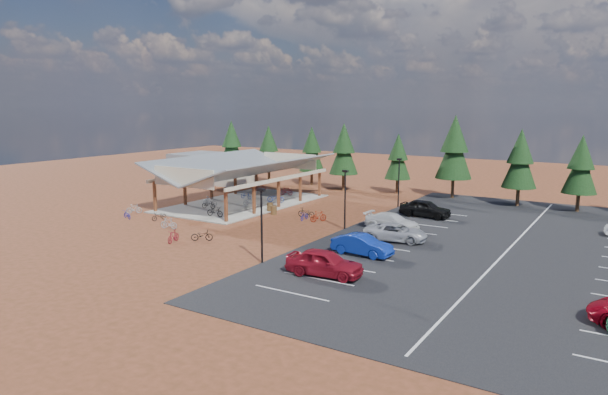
% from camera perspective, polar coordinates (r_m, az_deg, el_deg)
% --- Properties ---
extents(ground, '(140.00, 140.00, 0.00)m').
position_cam_1_polar(ground, '(47.89, -2.13, -3.08)').
color(ground, '#552E16').
rests_on(ground, ground).
extents(asphalt_lot, '(27.00, 44.00, 0.04)m').
position_cam_1_polar(asphalt_lot, '(43.63, 20.88, -4.98)').
color(asphalt_lot, black).
rests_on(asphalt_lot, ground).
extents(concrete_pad, '(10.60, 18.60, 0.10)m').
position_cam_1_polar(concrete_pad, '(59.22, -6.34, -0.60)').
color(concrete_pad, gray).
rests_on(concrete_pad, ground).
extents(bike_pavilion, '(11.65, 19.40, 4.97)m').
position_cam_1_polar(bike_pavilion, '(58.66, -6.41, 3.03)').
color(bike_pavilion, '#5B2E1A').
rests_on(bike_pavilion, concrete_pad).
extents(outbuilding, '(11.00, 7.00, 3.90)m').
position_cam_1_polar(outbuilding, '(76.19, -9.51, 3.14)').
color(outbuilding, '#ADA593').
rests_on(outbuilding, ground).
extents(lamp_post_0, '(0.50, 0.25, 5.14)m').
position_cam_1_polar(lamp_post_0, '(36.46, -4.49, -2.40)').
color(lamp_post_0, black).
rests_on(lamp_post_0, ground).
extents(lamp_post_1, '(0.50, 0.25, 5.14)m').
position_cam_1_polar(lamp_post_1, '(46.47, 4.34, 0.25)').
color(lamp_post_1, black).
rests_on(lamp_post_1, ground).
extents(lamp_post_2, '(0.50, 0.25, 5.14)m').
position_cam_1_polar(lamp_post_2, '(57.25, 9.95, 1.93)').
color(lamp_post_2, black).
rests_on(lamp_post_2, ground).
extents(trash_bin_0, '(0.60, 0.60, 0.90)m').
position_cam_1_polar(trash_bin_0, '(54.45, -3.61, -1.04)').
color(trash_bin_0, '#51391D').
rests_on(trash_bin_0, ground).
extents(trash_bin_1, '(0.60, 0.60, 0.90)m').
position_cam_1_polar(trash_bin_1, '(52.93, -3.20, -1.35)').
color(trash_bin_1, '#51391D').
rests_on(trash_bin_1, ground).
extents(pine_0, '(3.62, 3.62, 8.43)m').
position_cam_1_polar(pine_0, '(77.68, -7.63, 5.62)').
color(pine_0, '#382314').
rests_on(pine_0, ground).
extents(pine_1, '(3.37, 3.37, 7.85)m').
position_cam_1_polar(pine_1, '(73.96, -3.74, 5.21)').
color(pine_1, '#382314').
rests_on(pine_1, ground).
extents(pine_2, '(3.34, 3.34, 7.78)m').
position_cam_1_polar(pine_2, '(72.01, 0.82, 5.07)').
color(pine_2, '#382314').
rests_on(pine_2, ground).
extents(pine_3, '(3.61, 3.61, 8.40)m').
position_cam_1_polar(pine_3, '(67.89, 4.21, 5.09)').
color(pine_3, '#382314').
rests_on(pine_3, ground).
extents(pine_4, '(3.12, 3.12, 7.26)m').
position_cam_1_polar(pine_4, '(66.11, 9.87, 4.23)').
color(pine_4, '#382314').
rests_on(pine_4, ground).
extents(pine_5, '(4.09, 4.09, 9.52)m').
position_cam_1_polar(pine_5, '(63.86, 15.56, 5.08)').
color(pine_5, '#382314').
rests_on(pine_5, ground).
extents(pine_6, '(3.51, 3.51, 8.19)m').
position_cam_1_polar(pine_6, '(61.03, 21.80, 3.77)').
color(pine_6, '#382314').
rests_on(pine_6, ground).
extents(pine_7, '(3.32, 3.32, 7.72)m').
position_cam_1_polar(pine_7, '(60.36, 27.13, 3.06)').
color(pine_7, '#382314').
rests_on(pine_7, ground).
extents(bike_0, '(1.61, 0.77, 0.81)m').
position_cam_1_polar(bike_0, '(56.37, -10.02, -0.74)').
color(bike_0, black).
rests_on(bike_0, concrete_pad).
extents(bike_1, '(1.78, 0.74, 1.04)m').
position_cam_1_polar(bike_1, '(57.66, -9.87, -0.39)').
color(bike_1, gray).
rests_on(bike_1, concrete_pad).
extents(bike_2, '(1.59, 0.66, 0.82)m').
position_cam_1_polar(bike_2, '(61.65, -6.11, 0.25)').
color(bike_2, navy).
rests_on(bike_2, concrete_pad).
extents(bike_3, '(1.88, 0.72, 1.10)m').
position_cam_1_polar(bike_3, '(66.96, -4.70, 1.15)').
color(bike_3, maroon).
rests_on(bike_3, concrete_pad).
extents(bike_4, '(1.85, 0.72, 0.96)m').
position_cam_1_polar(bike_4, '(52.25, -9.35, -1.47)').
color(bike_4, black).
rests_on(bike_4, concrete_pad).
extents(bike_5, '(1.62, 0.79, 0.94)m').
position_cam_1_polar(bike_5, '(57.07, -5.71, -0.45)').
color(bike_5, gray).
rests_on(bike_5, concrete_pad).
extents(bike_6, '(2.00, 1.21, 0.99)m').
position_cam_1_polar(bike_6, '(59.00, -3.01, -0.05)').
color(bike_6, navy).
rests_on(bike_6, concrete_pad).
extents(bike_7, '(1.66, 0.83, 0.96)m').
position_cam_1_polar(bike_7, '(63.86, -1.89, 0.70)').
color(bike_7, maroon).
rests_on(bike_7, concrete_pad).
extents(bike_8, '(0.80, 1.60, 0.80)m').
position_cam_1_polar(bike_8, '(52.13, -15.00, -1.90)').
color(bike_8, black).
rests_on(bike_8, ground).
extents(bike_9, '(1.39, 1.36, 0.91)m').
position_cam_1_polar(bike_9, '(56.11, -17.46, -1.15)').
color(bike_9, '#9C9EA3').
rests_on(bike_9, ground).
extents(bike_10, '(1.61, 1.00, 0.80)m').
position_cam_1_polar(bike_10, '(53.69, -18.13, -1.72)').
color(bike_10, '#171A9A').
rests_on(bike_10, ground).
extents(bike_11, '(0.88, 1.71, 0.99)m').
position_cam_1_polar(bike_11, '(43.53, -13.58, -3.99)').
color(bike_11, maroon).
rests_on(bike_11, ground).
extents(bike_12, '(1.74, 1.46, 0.90)m').
position_cam_1_polar(bike_12, '(43.60, -10.70, -3.93)').
color(bike_12, black).
rests_on(bike_12, ground).
extents(bike_13, '(1.69, 0.80, 0.98)m').
position_cam_1_polar(bike_13, '(48.32, -14.06, -2.66)').
color(bike_13, '#9A9BA3').
rests_on(bike_13, ground).
extents(bike_14, '(0.68, 1.56, 0.79)m').
position_cam_1_polar(bike_14, '(50.43, 0.05, -1.95)').
color(bike_14, navy).
rests_on(bike_14, ground).
extents(bike_15, '(1.25, 1.69, 1.01)m').
position_cam_1_polar(bike_15, '(49.76, 1.53, -1.99)').
color(bike_15, maroon).
rests_on(bike_15, ground).
extents(bike_16, '(1.79, 0.64, 0.94)m').
position_cam_1_polar(bike_16, '(51.61, 0.24, -1.60)').
color(bike_16, black).
rests_on(bike_16, ground).
extents(car_0, '(5.11, 2.53, 1.67)m').
position_cam_1_polar(car_0, '(34.14, 2.17, -6.86)').
color(car_0, maroon).
rests_on(car_0, asphalt_lot).
extents(car_1, '(4.50, 1.78, 1.46)m').
position_cam_1_polar(car_1, '(38.91, 6.14, -4.98)').
color(car_1, navy).
rests_on(car_1, asphalt_lot).
extents(car_2, '(5.28, 3.16, 1.37)m').
position_cam_1_polar(car_2, '(43.23, 9.62, -3.63)').
color(car_2, '#A6A7AE').
rests_on(car_2, asphalt_lot).
extents(car_3, '(4.92, 2.21, 1.40)m').
position_cam_1_polar(car_3, '(47.01, 9.27, -2.52)').
color(car_3, silver).
rests_on(car_3, asphalt_lot).
extents(car_4, '(4.94, 2.20, 1.65)m').
position_cam_1_polar(car_4, '(52.89, 12.64, -1.12)').
color(car_4, black).
rests_on(car_4, asphalt_lot).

